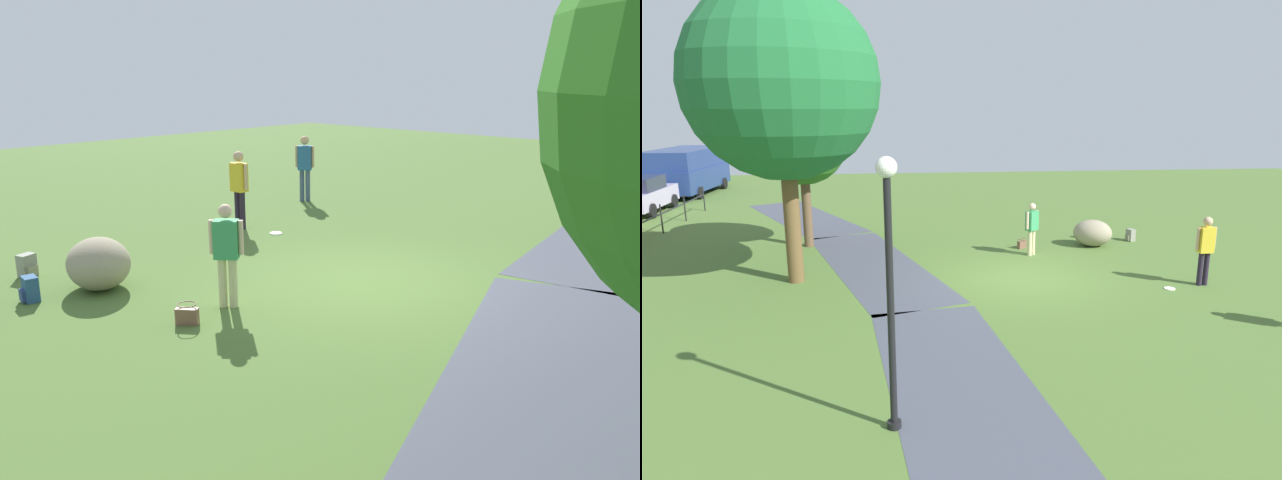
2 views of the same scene
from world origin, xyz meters
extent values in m
plane|color=#4C6B2F|center=(0.00, 0.00, 0.00)|extent=(48.00, 48.00, 0.00)
cube|color=#464955|center=(-6.04, 2.08, 0.00)|extent=(8.24, 3.36, 0.01)
cube|color=#464955|center=(1.72, 3.87, 0.00)|extent=(8.32, 4.72, 0.01)
ellipsoid|color=gray|center=(3.21, -3.04, 0.43)|extent=(1.39, 1.51, 0.85)
cylinder|color=beige|center=(2.26, -0.77, 0.39)|extent=(0.13, 0.13, 0.77)
cylinder|color=beige|center=(2.36, -0.89, 0.39)|extent=(0.13, 0.13, 0.77)
cube|color=#369358|center=(2.31, -0.83, 1.06)|extent=(0.41, 0.43, 0.58)
cylinder|color=beige|center=(2.17, -0.66, 1.10)|extent=(0.08, 0.08, 0.52)
cylinder|color=beige|center=(2.45, -1.00, 1.10)|extent=(0.08, 0.08, 0.52)
sphere|color=beige|center=(2.31, -0.83, 1.49)|extent=(0.21, 0.21, 0.21)
cylinder|color=#251C2F|center=(-1.02, -4.38, 0.43)|extent=(0.13, 0.13, 0.85)
cylinder|color=#251C2F|center=(-1.02, -4.54, 0.43)|extent=(0.13, 0.13, 0.85)
cube|color=gold|center=(-1.02, -4.46, 1.18)|extent=(0.26, 0.37, 0.64)
cylinder|color=tan|center=(-1.03, -4.24, 1.21)|extent=(0.08, 0.08, 0.57)
cylinder|color=tan|center=(-1.01, -4.68, 1.21)|extent=(0.08, 0.08, 0.57)
sphere|color=tan|center=(-1.02, -4.46, 1.64)|extent=(0.23, 0.23, 0.23)
cylinder|color=#425573|center=(-4.20, -5.58, 0.43)|extent=(0.13, 0.13, 0.87)
cylinder|color=#425573|center=(-4.29, -5.45, 0.43)|extent=(0.13, 0.13, 0.87)
cube|color=#285C8F|center=(-4.25, -5.52, 1.19)|extent=(0.41, 0.43, 0.65)
cylinder|color=tan|center=(-4.12, -5.70, 1.23)|extent=(0.08, 0.08, 0.58)
cylinder|color=tan|center=(-4.38, -5.34, 1.23)|extent=(0.08, 0.08, 0.58)
sphere|color=tan|center=(-4.25, -5.52, 1.67)|extent=(0.24, 0.24, 0.24)
cube|color=brown|center=(3.15, -0.72, 0.12)|extent=(0.29, 0.33, 0.24)
torus|color=brown|center=(3.15, -0.72, 0.30)|extent=(0.38, 0.38, 0.02)
cube|color=navy|center=(4.24, -3.28, 0.20)|extent=(0.24, 0.31, 0.40)
cube|color=navy|center=(4.37, -3.31, 0.12)|extent=(0.09, 0.20, 0.18)
cube|color=gray|center=(3.75, -4.56, 0.20)|extent=(0.33, 0.27, 0.40)
cube|color=gray|center=(3.71, -4.44, 0.12)|extent=(0.20, 0.11, 0.18)
cylinder|color=white|center=(-1.23, -3.51, 0.01)|extent=(0.27, 0.27, 0.02)
camera|label=1|loc=(7.96, 6.23, 3.47)|focal=35.11mm
camera|label=2|loc=(-13.76, 3.01, 4.42)|focal=31.37mm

